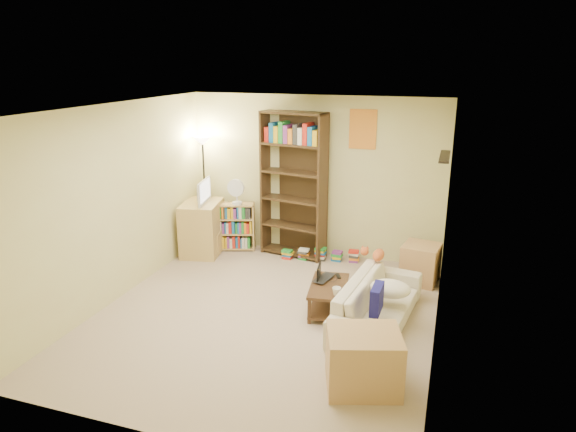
{
  "coord_description": "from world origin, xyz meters",
  "views": [
    {
      "loc": [
        2.03,
        -5.29,
        3.02
      ],
      "look_at": [
        0.04,
        0.78,
        1.05
      ],
      "focal_mm": 32.0,
      "sensor_mm": 36.0,
      "label": 1
    }
  ],
  "objects_px": {
    "tall_bookshelf": "(294,182)",
    "end_cabinet": "(363,360)",
    "side_table": "(420,263)",
    "mug": "(337,291)",
    "floor_lamp": "(203,160)",
    "tv_stand": "(202,228)",
    "television": "(200,191)",
    "tabby_cat": "(376,254)",
    "short_bookshelf": "(236,227)",
    "sofa": "(378,303)",
    "coffee_table": "(329,295)",
    "desk_fan": "(236,191)",
    "laptop": "(328,279)"
  },
  "relations": [
    {
      "from": "floor_lamp",
      "to": "end_cabinet",
      "type": "bearing_deg",
      "value": -43.88
    },
    {
      "from": "end_cabinet",
      "to": "side_table",
      "type": "bearing_deg",
      "value": 82.91
    },
    {
      "from": "side_table",
      "to": "floor_lamp",
      "type": "bearing_deg",
      "value": 173.24
    },
    {
      "from": "television",
      "to": "end_cabinet",
      "type": "bearing_deg",
      "value": -142.78
    },
    {
      "from": "sofa",
      "to": "television",
      "type": "xyz_separation_m",
      "value": [
        -3.03,
        1.43,
        0.76
      ]
    },
    {
      "from": "sofa",
      "to": "tv_stand",
      "type": "bearing_deg",
      "value": 71.64
    },
    {
      "from": "side_table",
      "to": "end_cabinet",
      "type": "height_order",
      "value": "end_cabinet"
    },
    {
      "from": "mug",
      "to": "end_cabinet",
      "type": "xyz_separation_m",
      "value": [
        0.52,
        -1.14,
        -0.12
      ]
    },
    {
      "from": "tall_bookshelf",
      "to": "short_bookshelf",
      "type": "height_order",
      "value": "tall_bookshelf"
    },
    {
      "from": "coffee_table",
      "to": "floor_lamp",
      "type": "distance_m",
      "value": 3.27
    },
    {
      "from": "short_bookshelf",
      "to": "tv_stand",
      "type": "bearing_deg",
      "value": -163.99
    },
    {
      "from": "tall_bookshelf",
      "to": "side_table",
      "type": "height_order",
      "value": "tall_bookshelf"
    },
    {
      "from": "coffee_table",
      "to": "side_table",
      "type": "height_order",
      "value": "side_table"
    },
    {
      "from": "sofa",
      "to": "tabby_cat",
      "type": "height_order",
      "value": "tabby_cat"
    },
    {
      "from": "coffee_table",
      "to": "mug",
      "type": "relative_size",
      "value": 6.65
    },
    {
      "from": "coffee_table",
      "to": "short_bookshelf",
      "type": "xyz_separation_m",
      "value": [
        -1.96,
        1.64,
        0.17
      ]
    },
    {
      "from": "end_cabinet",
      "to": "laptop",
      "type": "bearing_deg",
      "value": 115.45
    },
    {
      "from": "desk_fan",
      "to": "laptop",
      "type": "bearing_deg",
      "value": -38.23
    },
    {
      "from": "coffee_table",
      "to": "laptop",
      "type": "relative_size",
      "value": 2.05
    },
    {
      "from": "short_bookshelf",
      "to": "side_table",
      "type": "xyz_separation_m",
      "value": [
        2.97,
        -0.38,
        -0.12
      ]
    },
    {
      "from": "side_table",
      "to": "short_bookshelf",
      "type": "bearing_deg",
      "value": 172.71
    },
    {
      "from": "sofa",
      "to": "end_cabinet",
      "type": "height_order",
      "value": "end_cabinet"
    },
    {
      "from": "coffee_table",
      "to": "tv_stand",
      "type": "height_order",
      "value": "tv_stand"
    },
    {
      "from": "coffee_table",
      "to": "desk_fan",
      "type": "height_order",
      "value": "desk_fan"
    },
    {
      "from": "tv_stand",
      "to": "side_table",
      "type": "height_order",
      "value": "tv_stand"
    },
    {
      "from": "tabby_cat",
      "to": "side_table",
      "type": "distance_m",
      "value": 0.9
    },
    {
      "from": "floor_lamp",
      "to": "tall_bookshelf",
      "type": "bearing_deg",
      "value": 1.13
    },
    {
      "from": "television",
      "to": "desk_fan",
      "type": "bearing_deg",
      "value": -73.38
    },
    {
      "from": "floor_lamp",
      "to": "television",
      "type": "bearing_deg",
      "value": -73.72
    },
    {
      "from": "mug",
      "to": "desk_fan",
      "type": "distance_m",
      "value": 2.85
    },
    {
      "from": "television",
      "to": "side_table",
      "type": "relative_size",
      "value": 1.16
    },
    {
      "from": "coffee_table",
      "to": "desk_fan",
      "type": "xyz_separation_m",
      "value": [
        -1.92,
        1.6,
        0.79
      ]
    },
    {
      "from": "tall_bookshelf",
      "to": "end_cabinet",
      "type": "bearing_deg",
      "value": -51.46
    },
    {
      "from": "television",
      "to": "floor_lamp",
      "type": "height_order",
      "value": "floor_lamp"
    },
    {
      "from": "tv_stand",
      "to": "television",
      "type": "height_order",
      "value": "television"
    },
    {
      "from": "coffee_table",
      "to": "desk_fan",
      "type": "distance_m",
      "value": 2.62
    },
    {
      "from": "tabby_cat",
      "to": "tv_stand",
      "type": "bearing_deg",
      "value": 165.85
    },
    {
      "from": "mug",
      "to": "floor_lamp",
      "type": "relative_size",
      "value": 0.07
    },
    {
      "from": "tabby_cat",
      "to": "end_cabinet",
      "type": "distance_m",
      "value": 2.03
    },
    {
      "from": "sofa",
      "to": "tabby_cat",
      "type": "relative_size",
      "value": 4.49
    },
    {
      "from": "desk_fan",
      "to": "floor_lamp",
      "type": "distance_m",
      "value": 0.75
    },
    {
      "from": "short_bookshelf",
      "to": "sofa",
      "type": "bearing_deg",
      "value": -51.98
    },
    {
      "from": "tabby_cat",
      "to": "floor_lamp",
      "type": "height_order",
      "value": "floor_lamp"
    },
    {
      "from": "laptop",
      "to": "tall_bookshelf",
      "type": "height_order",
      "value": "tall_bookshelf"
    },
    {
      "from": "tabby_cat",
      "to": "laptop",
      "type": "xyz_separation_m",
      "value": [
        -0.51,
        -0.49,
        -0.22
      ]
    },
    {
      "from": "tall_bookshelf",
      "to": "end_cabinet",
      "type": "height_order",
      "value": "tall_bookshelf"
    },
    {
      "from": "tall_bookshelf",
      "to": "coffee_table",
      "type": "bearing_deg",
      "value": -49.55
    },
    {
      "from": "tall_bookshelf",
      "to": "end_cabinet",
      "type": "relative_size",
      "value": 3.32
    },
    {
      "from": "mug",
      "to": "floor_lamp",
      "type": "bearing_deg",
      "value": 144.07
    },
    {
      "from": "laptop",
      "to": "short_bookshelf",
      "type": "xyz_separation_m",
      "value": [
        -1.92,
        1.52,
        0.02
      ]
    }
  ]
}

